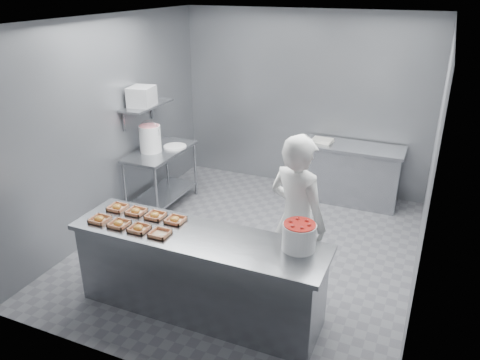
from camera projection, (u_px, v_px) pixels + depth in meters
name	position (u px, v px, depth m)	size (l,w,h in m)	color
floor	(249.00, 247.00, 6.05)	(4.50, 4.50, 0.00)	#4C4C51
ceiling	(251.00, 19.00, 4.94)	(4.50, 4.50, 0.00)	white
wall_back	(303.00, 102.00, 7.39)	(4.00, 0.04, 2.80)	slate
wall_left	(111.00, 125.00, 6.22)	(0.04, 4.50, 2.80)	slate
wall_right	(431.00, 170.00, 4.77)	(0.04, 4.50, 2.80)	slate
service_counter	(199.00, 273.00, 4.73)	(2.60, 0.70, 0.90)	slate
prep_table	(161.00, 170.00, 6.92)	(0.60, 1.20, 0.90)	slate
back_counter	(351.00, 174.00, 7.15)	(1.50, 0.60, 0.90)	slate
wall_shelf	(147.00, 105.00, 6.60)	(0.35, 0.90, 0.03)	slate
tray_0	(100.00, 219.00, 4.80)	(0.19, 0.18, 0.06)	tan
tray_1	(119.00, 224.00, 4.71)	(0.19, 0.18, 0.06)	tan
tray_2	(139.00, 228.00, 4.63)	(0.19, 0.18, 0.06)	tan
tray_3	(160.00, 233.00, 4.54)	(0.19, 0.18, 0.04)	tan
tray_4	(117.00, 207.00, 5.05)	(0.19, 0.18, 0.06)	tan
tray_5	(136.00, 211.00, 4.96)	(0.19, 0.18, 0.06)	tan
tray_6	(155.00, 215.00, 4.88)	(0.19, 0.18, 0.06)	tan
tray_7	(175.00, 220.00, 4.79)	(0.19, 0.18, 0.06)	tan
worker	(297.00, 221.00, 4.75)	(0.68, 0.44, 1.86)	silver
strawberry_tub	(299.00, 235.00, 4.27)	(0.31, 0.31, 0.26)	white
glaze_bucket	(150.00, 138.00, 6.66)	(0.32, 0.30, 0.47)	white
bucket_lid	(175.00, 147.00, 6.90)	(0.34, 0.34, 0.03)	white
rag	(175.00, 145.00, 6.96)	(0.13, 0.11, 0.02)	#CCB28C
appliance	(142.00, 96.00, 6.46)	(0.31, 0.36, 0.27)	gray
paper_stack	(322.00, 140.00, 7.13)	(0.30, 0.22, 0.05)	silver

